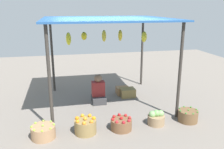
{
  "coord_description": "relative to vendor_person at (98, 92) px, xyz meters",
  "views": [
    {
      "loc": [
        -1.17,
        -5.92,
        2.49
      ],
      "look_at": [
        0.0,
        -0.62,
        0.95
      ],
      "focal_mm": 37.99,
      "sensor_mm": 36.0,
      "label": 1
    }
  ],
  "objects": [
    {
      "name": "wooden_crate_stacked_rear",
      "position": [
        0.81,
        0.47,
        -0.19
      ],
      "size": [
        0.37,
        0.33,
        0.21
      ],
      "primitive_type": "cube",
      "color": "#A1784C",
      "rests_on": "ground"
    },
    {
      "name": "market_stall_structure",
      "position": [
        0.23,
        -0.02,
        1.78
      ],
      "size": [
        3.13,
        2.83,
        2.24
      ],
      "color": "#38332D",
      "rests_on": "ground"
    },
    {
      "name": "basket_oranges",
      "position": [
        -0.53,
        -1.57,
        -0.14
      ],
      "size": [
        0.45,
        0.45,
        0.36
      ],
      "color": "olive",
      "rests_on": "ground"
    },
    {
      "name": "basket_cabbages",
      "position": [
        1.03,
        -1.53,
        -0.16
      ],
      "size": [
        0.37,
        0.37,
        0.34
      ],
      "color": "#977B58",
      "rests_on": "ground"
    },
    {
      "name": "basket_red_apples",
      "position": [
        0.23,
        -1.58,
        -0.18
      ],
      "size": [
        0.45,
        0.45,
        0.29
      ],
      "color": "brown",
      "rests_on": "ground"
    },
    {
      "name": "basket_limes",
      "position": [
        -1.36,
        -1.57,
        -0.17
      ],
      "size": [
        0.48,
        0.48,
        0.29
      ],
      "color": "#A87F59",
      "rests_on": "ground"
    },
    {
      "name": "basket_green_chilies",
      "position": [
        1.79,
        -1.54,
        -0.17
      ],
      "size": [
        0.44,
        0.44,
        0.29
      ],
      "color": "brown",
      "rests_on": "ground"
    },
    {
      "name": "wooden_crate_near_vendor",
      "position": [
        0.89,
        0.23,
        -0.18
      ],
      "size": [
        0.41,
        0.33,
        0.24
      ],
      "primitive_type": "cube",
      "color": "olive",
      "rests_on": "ground"
    },
    {
      "name": "ground_plane",
      "position": [
        0.23,
        -0.03,
        -0.3
      ],
      "size": [
        14.0,
        14.0,
        0.0
      ],
      "primitive_type": "plane",
      "color": "slate"
    },
    {
      "name": "vendor_person",
      "position": [
        0.0,
        0.0,
        0.0
      ],
      "size": [
        0.36,
        0.44,
        0.78
      ],
      "color": "#383839",
      "rests_on": "ground"
    }
  ]
}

